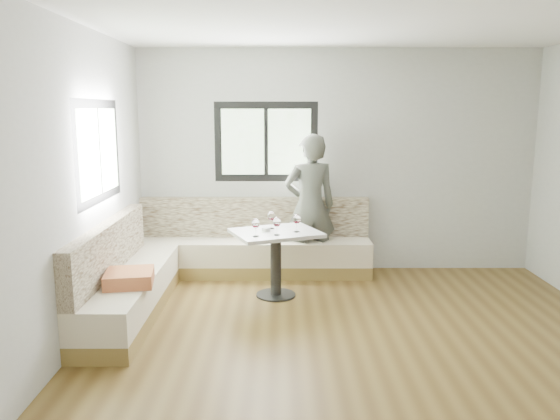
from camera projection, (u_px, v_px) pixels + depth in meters
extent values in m
cube|color=brown|center=(364.00, 351.00, 4.71)|extent=(5.00, 5.00, 0.01)
cube|color=white|center=(374.00, 11.00, 4.20)|extent=(5.00, 5.00, 0.01)
cube|color=#B7B7B2|center=(337.00, 162.00, 6.91)|extent=(5.00, 0.01, 2.80)
cube|color=#B7B7B2|center=(479.00, 290.00, 2.00)|extent=(5.00, 0.01, 2.80)
cube|color=#B7B7B2|center=(63.00, 191.00, 4.45)|extent=(0.01, 5.00, 2.80)
cube|color=black|center=(266.00, 142.00, 6.86)|extent=(1.30, 0.02, 1.00)
cube|color=black|center=(99.00, 152.00, 5.29)|extent=(0.02, 1.30, 1.00)
cube|color=olive|center=(254.00, 268.00, 6.88)|extent=(2.90, 0.55, 0.16)
cube|color=beige|center=(254.00, 251.00, 6.84)|extent=(2.90, 0.55, 0.29)
cube|color=beige|center=(255.00, 217.00, 6.97)|extent=(2.90, 0.14, 0.50)
cube|color=olive|center=(132.00, 308.00, 5.51)|extent=(0.55, 2.25, 0.16)
cube|color=beige|center=(131.00, 287.00, 5.46)|extent=(0.55, 2.25, 0.29)
cube|color=beige|center=(108.00, 248.00, 5.39)|extent=(0.14, 2.25, 0.50)
cube|color=#BC783C|center=(129.00, 278.00, 5.05)|extent=(0.49, 0.49, 0.13)
cylinder|color=black|center=(276.00, 295.00, 6.10)|extent=(0.44, 0.44, 0.02)
cylinder|color=black|center=(276.00, 265.00, 6.04)|extent=(0.12, 0.12, 0.70)
cube|color=silver|center=(276.00, 233.00, 5.97)|extent=(1.10, 0.99, 0.04)
imported|color=#4B4E45|center=(310.00, 206.00, 6.71)|extent=(0.72, 0.54, 1.77)
cylinder|color=white|center=(266.00, 229.00, 5.98)|extent=(0.10, 0.10, 0.04)
sphere|color=black|center=(267.00, 228.00, 5.99)|extent=(0.02, 0.02, 0.02)
sphere|color=black|center=(265.00, 228.00, 5.98)|extent=(0.02, 0.02, 0.02)
sphere|color=black|center=(266.00, 229.00, 5.96)|extent=(0.02, 0.02, 0.02)
cylinder|color=white|center=(256.00, 236.00, 5.71)|extent=(0.06, 0.06, 0.01)
cylinder|color=white|center=(256.00, 232.00, 5.71)|extent=(0.01, 0.01, 0.08)
ellipsoid|color=white|center=(256.00, 223.00, 5.69)|extent=(0.09, 0.09, 0.10)
cylinder|color=#4A030E|center=(256.00, 226.00, 5.69)|extent=(0.06, 0.06, 0.02)
cylinder|color=white|center=(277.00, 235.00, 5.78)|extent=(0.06, 0.06, 0.01)
cylinder|color=white|center=(277.00, 231.00, 5.77)|extent=(0.01, 0.01, 0.08)
ellipsoid|color=white|center=(277.00, 222.00, 5.75)|extent=(0.09, 0.09, 0.10)
cylinder|color=#4A030E|center=(277.00, 224.00, 5.76)|extent=(0.06, 0.06, 0.02)
cylinder|color=white|center=(297.00, 232.00, 5.93)|extent=(0.06, 0.06, 0.01)
cylinder|color=white|center=(297.00, 228.00, 5.92)|extent=(0.01, 0.01, 0.08)
ellipsoid|color=white|center=(297.00, 219.00, 5.91)|extent=(0.09, 0.09, 0.10)
cylinder|color=#4A030E|center=(297.00, 221.00, 5.91)|extent=(0.06, 0.06, 0.02)
cylinder|color=white|center=(271.00, 228.00, 6.10)|extent=(0.06, 0.06, 0.01)
cylinder|color=white|center=(271.00, 224.00, 6.09)|extent=(0.01, 0.01, 0.08)
ellipsoid|color=white|center=(271.00, 216.00, 6.07)|extent=(0.09, 0.09, 0.10)
cylinder|color=#4A030E|center=(271.00, 218.00, 6.08)|extent=(0.06, 0.06, 0.02)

